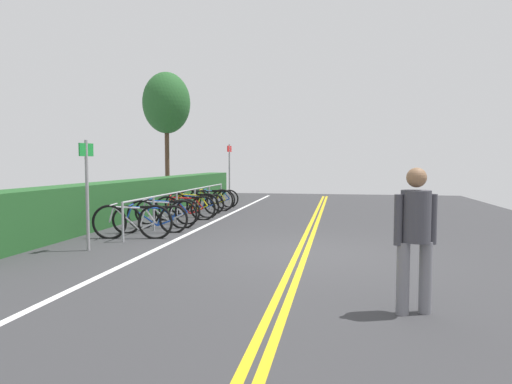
% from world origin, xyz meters
% --- Properties ---
extents(ground_plane, '(31.23, 13.08, 0.05)m').
position_xyz_m(ground_plane, '(0.00, 0.00, -0.03)').
color(ground_plane, '#353538').
extents(centre_line_yellow_inner, '(28.11, 0.10, 0.00)m').
position_xyz_m(centre_line_yellow_inner, '(0.00, -0.08, 0.00)').
color(centre_line_yellow_inner, gold).
rests_on(centre_line_yellow_inner, ground_plane).
extents(centre_line_yellow_outer, '(28.11, 0.10, 0.00)m').
position_xyz_m(centre_line_yellow_outer, '(0.00, 0.08, 0.00)').
color(centre_line_yellow_outer, gold).
rests_on(centre_line_yellow_outer, ground_plane).
extents(bike_lane_stripe_white, '(28.11, 0.12, 0.00)m').
position_xyz_m(bike_lane_stripe_white, '(0.00, 2.76, 0.00)').
color(bike_lane_stripe_white, white).
rests_on(bike_lane_stripe_white, ground_plane).
extents(bike_rack, '(8.08, 0.05, 0.84)m').
position_xyz_m(bike_rack, '(4.53, 3.74, 0.64)').
color(bike_rack, '#9EA0A5').
rests_on(bike_rack, ground_plane).
extents(bicycle_0, '(0.48, 1.75, 0.78)m').
position_xyz_m(bicycle_0, '(0.96, 3.74, 0.37)').
color(bicycle_0, black).
rests_on(bicycle_0, ground_plane).
extents(bicycle_1, '(0.57, 1.72, 0.70)m').
position_xyz_m(bicycle_1, '(1.77, 3.67, 0.33)').
color(bicycle_1, black).
rests_on(bicycle_1, ground_plane).
extents(bicycle_2, '(0.46, 1.78, 0.76)m').
position_xyz_m(bicycle_2, '(2.58, 3.71, 0.36)').
color(bicycle_2, black).
rests_on(bicycle_2, ground_plane).
extents(bicycle_3, '(0.48, 1.75, 0.72)m').
position_xyz_m(bicycle_3, '(3.30, 3.84, 0.34)').
color(bicycle_3, black).
rests_on(bicycle_3, ground_plane).
extents(bicycle_4, '(0.60, 1.69, 0.75)m').
position_xyz_m(bicycle_4, '(4.15, 3.65, 0.35)').
color(bicycle_4, black).
rests_on(bicycle_4, ground_plane).
extents(bicycle_5, '(0.46, 1.76, 0.78)m').
position_xyz_m(bicycle_5, '(4.90, 3.70, 0.37)').
color(bicycle_5, black).
rests_on(bicycle_5, ground_plane).
extents(bicycle_6, '(0.65, 1.67, 0.68)m').
position_xyz_m(bicycle_6, '(5.75, 3.80, 0.32)').
color(bicycle_6, black).
rests_on(bicycle_6, ground_plane).
extents(bicycle_7, '(0.64, 1.80, 0.79)m').
position_xyz_m(bicycle_7, '(6.52, 3.74, 0.37)').
color(bicycle_7, black).
rests_on(bicycle_7, ground_plane).
extents(bicycle_8, '(0.46, 1.67, 0.73)m').
position_xyz_m(bicycle_8, '(7.29, 3.75, 0.34)').
color(bicycle_8, black).
rests_on(bicycle_8, ground_plane).
extents(bicycle_9, '(0.46, 1.67, 0.69)m').
position_xyz_m(bicycle_9, '(8.00, 3.79, 0.32)').
color(bicycle_9, black).
rests_on(bicycle_9, ground_plane).
extents(pedestrian, '(0.32, 0.47, 1.60)m').
position_xyz_m(pedestrian, '(-3.10, -1.48, 0.92)').
color(pedestrian, slate).
rests_on(pedestrian, ground_plane).
extents(sign_post_near, '(0.36, 0.09, 2.07)m').
position_xyz_m(sign_post_near, '(-0.45, 3.96, 1.25)').
color(sign_post_near, gray).
rests_on(sign_post_near, ground_plane).
extents(sign_post_far, '(0.36, 0.09, 2.36)m').
position_xyz_m(sign_post_far, '(9.58, 3.67, 1.41)').
color(sign_post_far, gray).
rests_on(sign_post_far, ground_plane).
extents(hedge_backdrop, '(17.03, 0.90, 1.11)m').
position_xyz_m(hedge_backdrop, '(6.03, 5.48, 0.56)').
color(hedge_backdrop, '#235626').
rests_on(hedge_backdrop, ground_plane).
extents(tree_mid, '(2.21, 2.21, 5.84)m').
position_xyz_m(tree_mid, '(12.30, 7.34, 4.39)').
color(tree_mid, '#473323').
rests_on(tree_mid, ground_plane).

